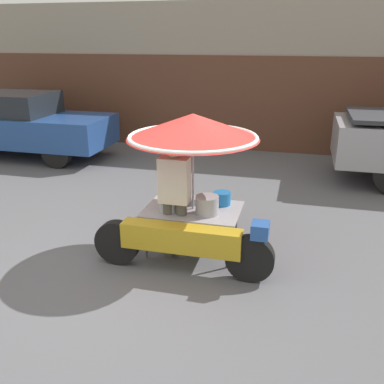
# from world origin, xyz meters

# --- Properties ---
(ground_plane) EXTENTS (36.00, 36.00, 0.00)m
(ground_plane) POSITION_xyz_m (0.00, 0.00, 0.00)
(ground_plane) COLOR #56565B
(shopfront_building) EXTENTS (28.00, 2.06, 3.58)m
(shopfront_building) POSITION_xyz_m (0.00, 7.52, 1.78)
(shopfront_building) COLOR gray
(shopfront_building) RESTS_ON ground
(vendor_motorcycle_cart) EXTENTS (2.27, 1.67, 1.87)m
(vendor_motorcycle_cart) POSITION_xyz_m (0.56, 0.73, 1.39)
(vendor_motorcycle_cart) COLOR black
(vendor_motorcycle_cart) RESTS_ON ground
(vendor_person) EXTENTS (0.38, 0.22, 1.57)m
(vendor_person) POSITION_xyz_m (0.37, 0.59, 0.88)
(vendor_person) COLOR #4C473D
(vendor_person) RESTS_ON ground
(parked_car) EXTENTS (4.50, 1.65, 1.53)m
(parked_car) POSITION_xyz_m (-4.79, 4.58, 0.79)
(parked_car) COLOR black
(parked_car) RESTS_ON ground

